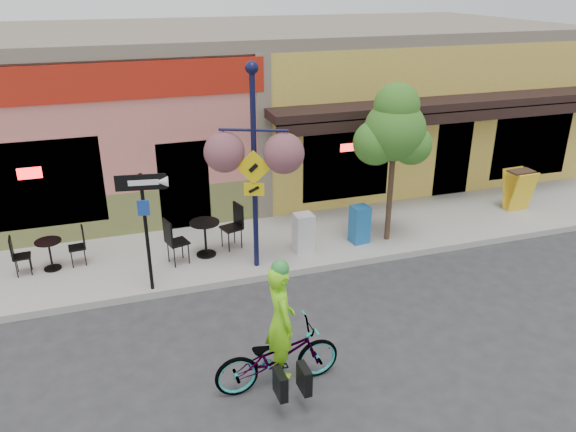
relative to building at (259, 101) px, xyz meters
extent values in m
plane|color=#2D2D30|center=(0.00, -7.50, -2.25)|extent=(90.00, 90.00, 0.00)
cube|color=#9E9B93|center=(0.00, -5.50, -2.17)|extent=(24.00, 3.00, 0.15)
cube|color=#A8A59E|center=(0.00, -6.95, -2.17)|extent=(24.00, 0.12, 0.15)
imported|color=maroon|center=(-2.54, -10.14, -1.73)|extent=(1.98, 0.74, 1.03)
imported|color=#81E818|center=(-2.49, -10.14, -1.35)|extent=(0.45, 0.67, 1.80)
camera|label=1|loc=(-4.56, -16.82, 3.57)|focal=35.00mm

